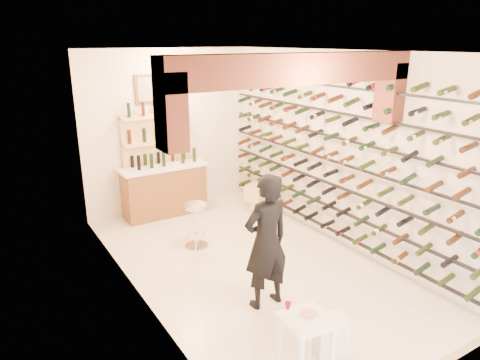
% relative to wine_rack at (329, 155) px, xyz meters
% --- Properties ---
extents(ground, '(6.00, 6.00, 0.00)m').
position_rel_wine_rack_xyz_m(ground, '(-1.53, 0.00, -1.55)').
color(ground, silver).
rests_on(ground, ground).
extents(room_shell, '(3.52, 6.02, 3.21)m').
position_rel_wine_rack_xyz_m(room_shell, '(-1.53, -0.26, 0.70)').
color(room_shell, silver).
rests_on(room_shell, ground).
extents(wine_rack, '(0.32, 5.70, 2.56)m').
position_rel_wine_rack_xyz_m(wine_rack, '(0.00, 0.00, 0.00)').
color(wine_rack, black).
rests_on(wine_rack, ground).
extents(back_counter, '(1.70, 0.62, 1.29)m').
position_rel_wine_rack_xyz_m(back_counter, '(-1.83, 2.65, -1.02)').
color(back_counter, brown).
rests_on(back_counter, ground).
extents(back_shelving, '(1.40, 0.31, 2.73)m').
position_rel_wine_rack_xyz_m(back_shelving, '(-1.83, 2.89, -0.38)').
color(back_shelving, '#E3BB7F').
rests_on(back_shelving, ground).
extents(tasting_table, '(0.51, 0.51, 0.83)m').
position_rel_wine_rack_xyz_m(tasting_table, '(-2.35, -2.28, -0.98)').
color(tasting_table, white).
rests_on(tasting_table, ground).
extents(white_stool, '(0.43, 0.43, 0.41)m').
position_rel_wine_rack_xyz_m(white_stool, '(-1.86, -2.15, -1.34)').
color(white_stool, white).
rests_on(white_stool, ground).
extents(person, '(0.67, 0.45, 1.80)m').
position_rel_wine_rack_xyz_m(person, '(-1.95, -1.00, -0.65)').
color(person, black).
rests_on(person, ground).
extents(chrome_barstool, '(0.40, 0.40, 0.77)m').
position_rel_wine_rack_xyz_m(chrome_barstool, '(-1.96, 0.99, -1.10)').
color(chrome_barstool, silver).
rests_on(chrome_barstool, ground).
extents(crate_lower, '(0.50, 0.39, 0.27)m').
position_rel_wine_rack_xyz_m(crate_lower, '(-0.18, 1.76, -1.41)').
color(crate_lower, '#DCB879').
rests_on(crate_lower, ground).
extents(crate_upper, '(0.62, 0.51, 0.31)m').
position_rel_wine_rack_xyz_m(crate_upper, '(-0.18, 1.76, -1.13)').
color(crate_upper, '#DCB879').
rests_on(crate_upper, crate_lower).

